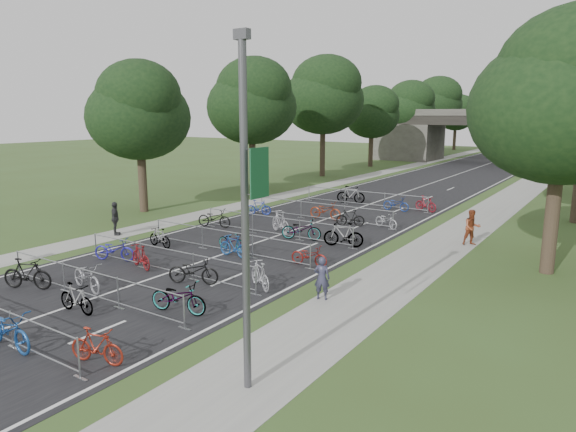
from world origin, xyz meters
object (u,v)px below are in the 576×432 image
object	(u,v)px
lamppost	(246,213)
pedestrian_a	(322,278)
overpass_bridge	(493,136)
pedestrian_b	(472,228)
bike_2	(8,330)
pedestrian_c	(115,219)

from	to	relation	value
lamppost	pedestrian_a	size ratio (longest dim) A/B	5.28
lamppost	pedestrian_a	xyz separation A→B (m)	(-1.52, 6.14, -3.50)
overpass_bridge	pedestrian_b	bearing A→B (deg)	-78.71
lamppost	bike_2	xyz separation A→B (m)	(-6.84, -2.08, -3.71)
lamppost	bike_2	world-z (taller)	lamppost
lamppost	pedestrian_c	xyz separation A→B (m)	(-15.68, 8.46, -3.37)
bike_2	pedestrian_b	xyz separation A→B (m)	(7.71, 19.01, 0.32)
overpass_bridge	pedestrian_b	xyz separation A→B (m)	(9.20, -46.07, -2.64)
pedestrian_a	pedestrian_c	size ratio (longest dim) A/B	0.85
overpass_bridge	pedestrian_b	distance (m)	47.05
overpass_bridge	pedestrian_b	size ratio (longest dim) A/B	17.43
lamppost	overpass_bridge	bearing A→B (deg)	97.53
bike_2	pedestrian_c	distance (m)	13.76
overpass_bridge	bike_2	bearing A→B (deg)	-88.69
pedestrian_b	overpass_bridge	bearing A→B (deg)	64.09
overpass_bridge	pedestrian_a	bearing A→B (deg)	-83.17
pedestrian_a	pedestrian_c	world-z (taller)	pedestrian_c
bike_2	pedestrian_a	bearing A→B (deg)	-32.56
bike_2	lamppost	bearing A→B (deg)	-72.77
overpass_bridge	pedestrian_c	size ratio (longest dim) A/B	17.05
overpass_bridge	lamppost	xyz separation A→B (m)	(8.33, -63.00, 0.75)
pedestrian_c	overpass_bridge	bearing A→B (deg)	-54.88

